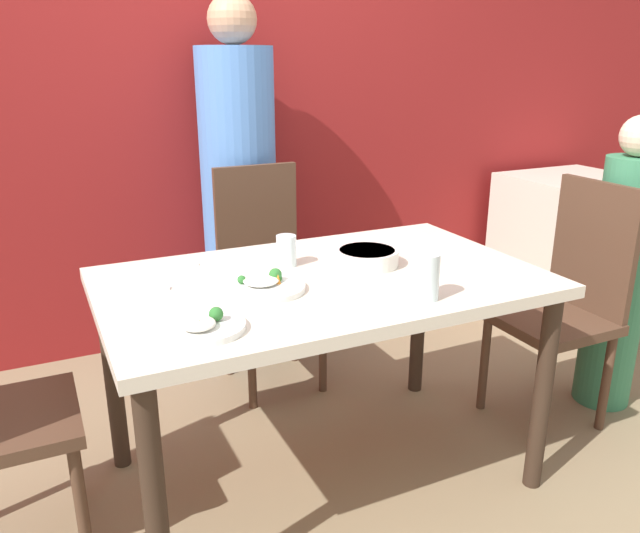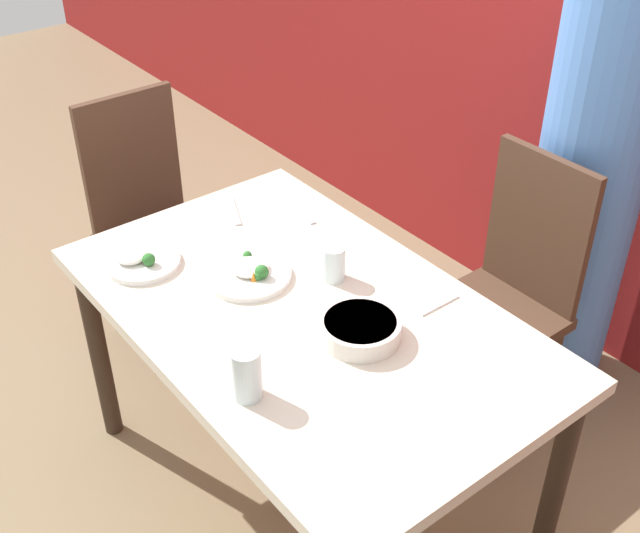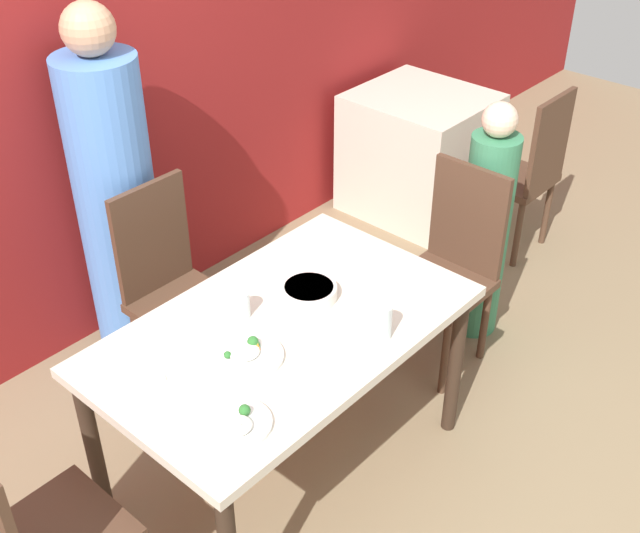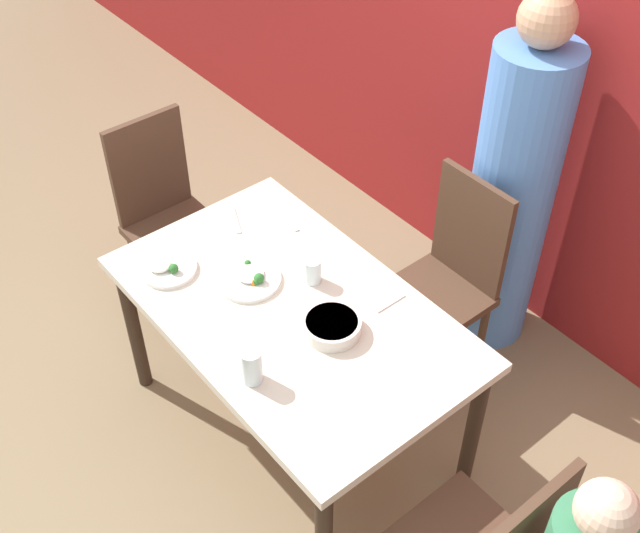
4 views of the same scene
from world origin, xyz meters
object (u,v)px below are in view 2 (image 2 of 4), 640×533
bowl_curry (360,328)px  glass_water_tall (246,374)px  chair_adult_spot (508,290)px  person_adult (587,188)px  plate_rice_adult (141,261)px

bowl_curry → glass_water_tall: size_ratio=1.55×
chair_adult_spot → glass_water_tall: 1.12m
bowl_curry → glass_water_tall: bearing=-90.0°
person_adult → plate_rice_adult: 1.47m
chair_adult_spot → plate_rice_adult: chair_adult_spot is taller
person_adult → plate_rice_adult: person_adult is taller
person_adult → glass_water_tall: (0.09, -1.42, 0.04)m
bowl_curry → plate_rice_adult: (-0.65, -0.29, -0.01)m
chair_adult_spot → plate_rice_adult: 1.19m
chair_adult_spot → glass_water_tall: chair_adult_spot is taller
bowl_curry → chair_adult_spot: bearing=97.3°
chair_adult_spot → glass_water_tall: bearing=-85.0°
glass_water_tall → chair_adult_spot: bearing=95.0°
plate_rice_adult → glass_water_tall: glass_water_tall is taller
glass_water_tall → plate_rice_adult: bearing=174.9°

